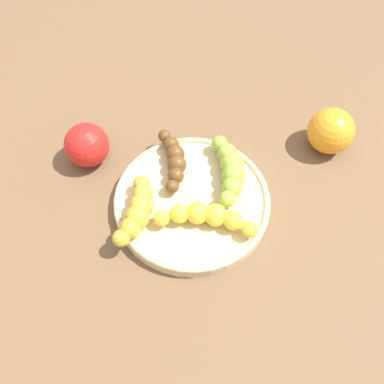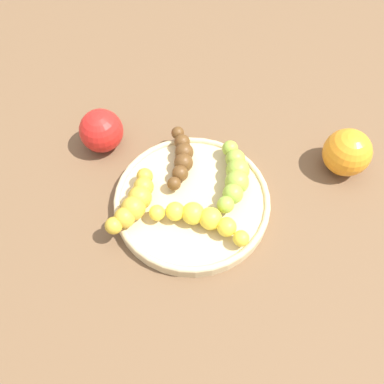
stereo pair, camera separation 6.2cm
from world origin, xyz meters
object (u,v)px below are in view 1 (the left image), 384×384
banana_yellow (206,217)px  banana_spotted (137,211)px  banana_green (230,170)px  apple_red (87,145)px  orange_fruit (331,131)px  fruit_bowl (192,201)px  banana_overripe (174,160)px

banana_yellow → banana_spotted: (0.10, -0.03, 0.00)m
banana_green → apple_red: 0.23m
orange_fruit → banana_spotted: bearing=13.2°
banana_spotted → banana_yellow: bearing=9.3°
banana_green → banana_spotted: size_ratio=1.19×
fruit_bowl → banana_green: size_ratio=1.86×
fruit_bowl → banana_yellow: bearing=103.9°
banana_overripe → apple_red: 0.14m
banana_green → orange_fruit: size_ratio=1.69×
banana_yellow → apple_red: apple_red is taller
fruit_bowl → orange_fruit: 0.26m
apple_red → orange_fruit: orange_fruit is taller
banana_overripe → orange_fruit: (-0.26, 0.00, 0.00)m
banana_yellow → banana_green: banana_green is taller
apple_red → orange_fruit: (-0.39, 0.06, 0.00)m
banana_overripe → banana_spotted: 0.11m
banana_green → banana_spotted: same height
fruit_bowl → apple_red: size_ratio=3.32×
fruit_bowl → banana_green: (-0.07, -0.03, 0.03)m
banana_spotted → orange_fruit: (-0.33, -0.08, 0.00)m
banana_spotted → apple_red: bearing=140.0°
banana_green → fruit_bowl: bearing=-149.4°
apple_red → banana_spotted: bearing=113.0°
banana_overripe → orange_fruit: size_ratio=1.58×
banana_spotted → orange_fruit: size_ratio=1.42×
banana_yellow → apple_red: 0.23m
banana_spotted → apple_red: 0.15m
fruit_bowl → banana_spotted: 0.09m
banana_yellow → apple_red: (0.15, -0.17, 0.00)m
banana_yellow → orange_fruit: size_ratio=1.85×
orange_fruit → apple_red: bearing=-9.0°
banana_yellow → orange_fruit: (-0.24, -0.11, 0.00)m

